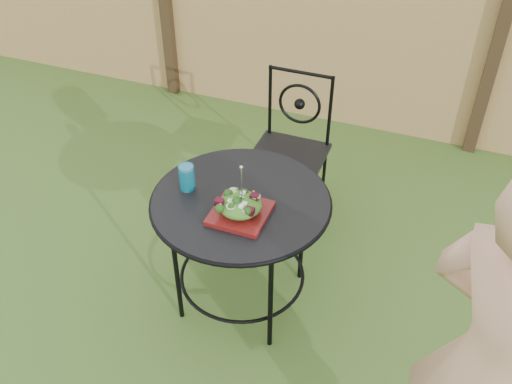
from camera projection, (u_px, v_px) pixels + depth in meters
ground at (202, 299)px, 3.29m from camera, size 60.00×60.00×0.00m
fence at (320, 7)px, 4.30m from camera, size 8.00×0.12×1.90m
patio_table at (241, 220)px, 2.95m from camera, size 0.92×0.92×0.72m
patio_chair at (291, 145)px, 3.64m from camera, size 0.46×0.46×0.95m
diner at (493, 380)px, 1.85m from camera, size 0.79×0.76×1.81m
salad_plate at (240, 213)px, 2.76m from camera, size 0.27×0.27×0.02m
salad at (240, 205)px, 2.73m from camera, size 0.21×0.21×0.08m
fork at (242, 184)px, 2.64m from camera, size 0.01×0.01×0.18m
drinking_glass at (187, 177)px, 2.89m from camera, size 0.08×0.08×0.14m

